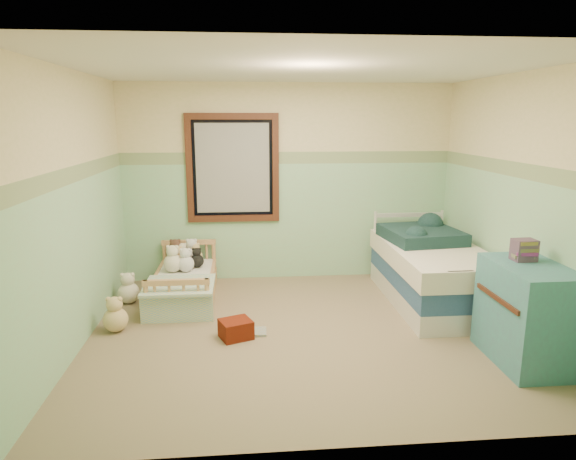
{
  "coord_description": "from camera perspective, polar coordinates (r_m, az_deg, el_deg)",
  "views": [
    {
      "loc": [
        -0.57,
        -4.59,
        2.06
      ],
      "look_at": [
        -0.13,
        0.35,
        0.96
      ],
      "focal_mm": 31.28,
      "sensor_mm": 36.0,
      "label": 1
    }
  ],
  "objects": [
    {
      "name": "floor",
      "position": [
        5.07,
        1.85,
        -11.59
      ],
      "size": [
        4.2,
        3.6,
        0.02
      ],
      "primitive_type": "cube",
      "color": "#84745B",
      "rests_on": "ground"
    },
    {
      "name": "ceiling",
      "position": [
        4.64,
        2.08,
        18.08
      ],
      "size": [
        4.2,
        3.6,
        0.02
      ],
      "primitive_type": "cube",
      "color": "silver",
      "rests_on": "wall_back"
    },
    {
      "name": "wall_back",
      "position": [
        6.46,
        -0.01,
        5.34
      ],
      "size": [
        4.2,
        0.04,
        2.5
      ],
      "primitive_type": "cube",
      "color": "beige",
      "rests_on": "floor"
    },
    {
      "name": "wall_front",
      "position": [
        2.96,
        6.26,
        -3.46
      ],
      "size": [
        4.2,
        0.04,
        2.5
      ],
      "primitive_type": "cube",
      "color": "beige",
      "rests_on": "floor"
    },
    {
      "name": "wall_left",
      "position": [
        4.9,
        -23.22,
        2.0
      ],
      "size": [
        0.04,
        3.6,
        2.5
      ],
      "primitive_type": "cube",
      "color": "beige",
      "rests_on": "floor"
    },
    {
      "name": "wall_right",
      "position": [
        5.37,
        24.82,
        2.7
      ],
      "size": [
        0.04,
        3.6,
        2.5
      ],
      "primitive_type": "cube",
      "color": "beige",
      "rests_on": "floor"
    },
    {
      "name": "wainscot_mint",
      "position": [
        6.53,
        0.0,
        0.97
      ],
      "size": [
        4.2,
        0.01,
        1.5
      ],
      "primitive_type": "cube",
      "color": "#8ECF9E",
      "rests_on": "floor"
    },
    {
      "name": "border_strip",
      "position": [
        6.42,
        0.0,
        8.21
      ],
      "size": [
        4.2,
        0.01,
        0.15
      ],
      "primitive_type": "cube",
      "color": "#457650",
      "rests_on": "wall_back"
    },
    {
      "name": "window_frame",
      "position": [
        6.38,
        -6.3,
        6.98
      ],
      "size": [
        1.16,
        0.06,
        1.36
      ],
      "primitive_type": "cube",
      "color": "#3C1E0F",
      "rests_on": "wall_back"
    },
    {
      "name": "window_blinds",
      "position": [
        6.39,
        -6.3,
        6.98
      ],
      "size": [
        0.92,
        0.01,
        1.12
      ],
      "primitive_type": "cube",
      "color": "#AFAFAC",
      "rests_on": "window_frame"
    },
    {
      "name": "toddler_bed_frame",
      "position": [
        6.01,
        -11.67,
        -6.88
      ],
      "size": [
        0.68,
        1.36,
        0.18
      ],
      "primitive_type": "cube",
      "color": "tan",
      "rests_on": "floor"
    },
    {
      "name": "toddler_mattress",
      "position": [
        5.97,
        -11.74,
        -5.54
      ],
      "size": [
        0.62,
        1.31,
        0.12
      ],
      "primitive_type": "cube",
      "color": "silver",
      "rests_on": "toddler_bed_frame"
    },
    {
      "name": "patchwork_quilt",
      "position": [
        5.54,
        -12.26,
        -6.16
      ],
      "size": [
        0.74,
        0.68,
        0.03
      ],
      "primitive_type": "cube",
      "color": "#78B3D5",
      "rests_on": "toddler_mattress"
    },
    {
      "name": "plush_bed_brown",
      "position": [
        6.42,
        -12.64,
        -2.78
      ],
      "size": [
        0.21,
        0.21,
        0.21
      ],
      "primitive_type": "sphere",
      "color": "brown",
      "rests_on": "toddler_mattress"
    },
    {
      "name": "plush_bed_white",
      "position": [
        6.39,
        -10.86,
        -2.75
      ],
      "size": [
        0.21,
        0.21,
        0.21
      ],
      "primitive_type": "sphere",
      "color": "silver",
      "rests_on": "toddler_mattress"
    },
    {
      "name": "plush_bed_tan",
      "position": [
        6.2,
        -12.43,
        -3.4
      ],
      "size": [
        0.19,
        0.19,
        0.19
      ],
      "primitive_type": "sphere",
      "color": "#DCBC81",
      "rests_on": "toddler_mattress"
    },
    {
      "name": "plush_bed_dark",
      "position": [
        6.18,
        -10.31,
        -3.47
      ],
      "size": [
        0.16,
        0.16,
        0.16
      ],
      "primitive_type": "sphere",
      "color": "black",
      "rests_on": "toddler_mattress"
    },
    {
      "name": "plush_floor_cream",
      "position": [
        6.04,
        -17.67,
        -6.82
      ],
      "size": [
        0.24,
        0.24,
        0.24
      ],
      "primitive_type": "sphere",
      "color": "beige",
      "rests_on": "floor"
    },
    {
      "name": "plush_floor_tan",
      "position": [
        5.31,
        -19.0,
        -9.61
      ],
      "size": [
        0.24,
        0.24,
        0.24
      ],
      "primitive_type": "sphere",
      "color": "#DCBC81",
      "rests_on": "floor"
    },
    {
      "name": "twin_bed_frame",
      "position": [
        6.01,
        15.99,
        -6.91
      ],
      "size": [
        0.94,
        1.88,
        0.22
      ],
      "primitive_type": "cube",
      "color": "silver",
      "rests_on": "floor"
    },
    {
      "name": "twin_boxspring",
      "position": [
        5.94,
        16.12,
        -4.91
      ],
      "size": [
        0.94,
        1.88,
        0.22
      ],
      "primitive_type": "cube",
      "color": "navy",
      "rests_on": "twin_bed_frame"
    },
    {
      "name": "twin_mattress",
      "position": [
        5.88,
        16.25,
        -2.86
      ],
      "size": [
        0.98,
        1.91,
        0.22
      ],
      "primitive_type": "cube",
      "color": "white",
      "rests_on": "twin_boxspring"
    },
    {
      "name": "teal_blanket",
      "position": [
        6.09,
        14.9,
        -0.5
      ],
      "size": [
        0.89,
        0.93,
        0.14
      ],
      "primitive_type": "cube",
      "rotation": [
        0.0,
        0.0,
        0.12
      ],
      "color": "black",
      "rests_on": "twin_mattress"
    },
    {
      "name": "dresser",
      "position": [
        4.79,
        25.51,
        -8.6
      ],
      "size": [
        0.54,
        0.87,
        0.87
      ],
      "primitive_type": "cube",
      "color": "#416B80",
      "rests_on": "floor"
    },
    {
      "name": "book_stack",
      "position": [
        4.76,
        25.25,
        -2.07
      ],
      "size": [
        0.19,
        0.15,
        0.19
      ],
      "primitive_type": "cube",
      "rotation": [
        0.0,
        0.0,
        0.04
      ],
      "color": "brown",
      "rests_on": "dresser"
    },
    {
      "name": "red_pillow",
      "position": [
        4.92,
        -5.95,
        -11.13
      ],
      "size": [
        0.36,
        0.34,
        0.18
      ],
      "primitive_type": "cube",
      "rotation": [
        0.0,
        0.0,
        0.38
      ],
      "color": "#A01F05",
      "rests_on": "floor"
    },
    {
      "name": "floor_book",
      "position": [
        5.04,
        -4.02,
        -11.47
      ],
      "size": [
        0.27,
        0.21,
        0.02
      ],
      "primitive_type": "cube",
      "rotation": [
        0.0,
        0.0,
        -0.03
      ],
      "color": "gold",
      "rests_on": "floor"
    },
    {
      "name": "extra_plush_0",
      "position": [
        6.37,
        -10.46,
        -2.94
      ],
      "size": [
        0.17,
        0.17,
        0.17
      ],
      "primitive_type": "sphere",
      "color": "#DCBC81",
      "rests_on": "toddler_mattress"
    },
    {
      "name": "extra_plush_1",
      "position": [
        6.4,
        -11.9,
        -2.94
      ],
      "size": [
        0.17,
        0.17,
        0.17
      ],
      "primitive_type": "sphere",
      "color": "beige",
      "rests_on": "toddler_mattress"
    },
    {
      "name": "extra_plush_2",
      "position": [
        6.03,
        -11.54,
        -3.78
      ],
      "size": [
        0.19,
        0.19,
        0.19
      ],
      "primitive_type": "sphere",
      "color": "silver",
      "rests_on": "toddler_mattress"
    },
    {
      "name": "extra_plush_3",
      "position": [
        6.05,
        -12.93,
        -3.67
      ],
      "size": [
        0.22,
        0.22,
        0.22
      ],
      "primitive_type": "sphere",
      "color": "beige",
      "rests_on": "toddler_mattress"
    }
  ]
}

